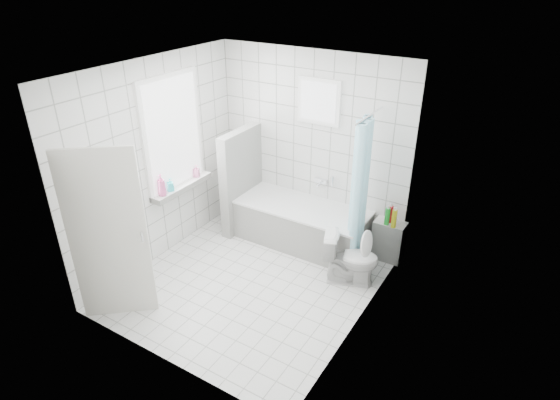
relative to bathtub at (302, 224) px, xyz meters
The scene contains 19 objects.
ground 1.16m from the bathtub, 94.29° to the right, with size 3.00×3.00×0.00m, color white.
ceiling 2.57m from the bathtub, 94.29° to the right, with size 3.00×3.00×0.00m, color white.
wall_back 1.08m from the bathtub, 102.67° to the left, with size 2.80×0.02×2.60m, color white.
wall_front 2.81m from the bathtub, 91.84° to the right, with size 2.80×0.02×2.60m, color white.
wall_left 2.12m from the bathtub, 142.84° to the right, with size 0.02×3.00×2.60m, color white.
wall_right 2.00m from the bathtub, 40.53° to the right, with size 0.02×3.00×2.60m, color white.
window_left 2.11m from the bathtub, 150.18° to the right, with size 0.01×0.90×1.40m, color white.
window_back 1.69m from the bathtub, 87.28° to the left, with size 0.50×0.01×0.50m, color white.
window_sill 1.72m from the bathtub, 149.39° to the right, with size 0.18×1.02×0.08m, color white.
door 2.66m from the bathtub, 113.66° to the right, with size 0.04×0.80×2.00m, color silver.
bathtub is the anchor object (origin of this frame).
partition_wall 1.08m from the bathtub, behind, with size 0.15×0.85×1.50m, color white.
tiled_ledge 1.19m from the bathtub, 12.33° to the left, with size 0.40×0.24×0.55m, color white.
toilet 1.06m from the bathtub, 26.67° to the right, with size 0.38×0.66×0.67m, color white.
curtain_rod 1.91m from the bathtub, ahead, with size 0.02×0.02×0.80m, color silver.
shower_curtain 1.19m from the bathtub, 10.29° to the right, with size 0.14×0.48×1.78m, color #56DDFF, non-canonical shape.
tub_faucet 0.66m from the bathtub, 73.38° to the left, with size 0.18×0.06×0.06m, color silver.
sill_bottles 1.88m from the bathtub, 142.89° to the right, with size 0.14×0.78×0.29m.
ledge_bottles 1.25m from the bathtub, ahead, with size 0.16×0.16×0.24m.
Camera 1 is at (2.75, -3.83, 3.60)m, focal length 30.00 mm.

